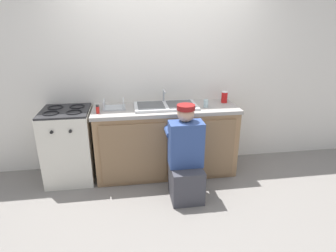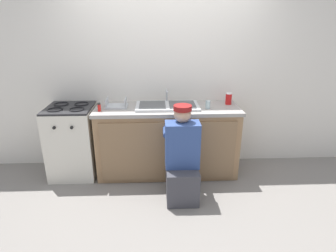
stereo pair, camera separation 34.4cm
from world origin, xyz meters
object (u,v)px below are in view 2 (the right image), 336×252
Objects in this scene: soda_cup_red at (229,99)px; water_glass at (208,105)px; sink_double_basin at (167,106)px; dish_rack_tray at (116,105)px; spice_bottle_red at (99,107)px; stove_range at (73,141)px; plumber_person at (182,162)px.

water_glass is at bearing -149.14° from soda_cup_red.
sink_double_basin reaches higher than dish_rack_tray.
dish_rack_tray is at bearing 174.09° from water_glass.
soda_cup_red is (1.65, 0.24, 0.02)m from spice_bottle_red.
dish_rack_tray is (-1.46, -0.06, -0.05)m from soda_cup_red.
stove_range is 0.66m from spice_bottle_red.
spice_bottle_red is 0.69× the size of soda_cup_red.
sink_double_basin is 7.62× the size of spice_bottle_red.
sink_double_basin is 2.86× the size of dish_rack_tray.
spice_bottle_red is at bearing -135.99° from dish_rack_tray.
soda_cup_red is (2.06, 0.10, 0.52)m from stove_range.
plumber_person is 1.12m from soda_cup_red.
stove_range is 6.25× the size of soda_cup_red.
sink_double_basin is at bearing 170.57° from water_glass.
stove_range is 2.12m from soda_cup_red.
soda_cup_red is at bearing 47.20° from plumber_person.
soda_cup_red reaches higher than spice_bottle_red.
sink_double_basin is 0.84× the size of stove_range.
sink_double_basin is at bearing -173.04° from soda_cup_red.
soda_cup_red is 0.54× the size of dish_rack_tray.
spice_bottle_red is (0.41, -0.14, 0.50)m from stove_range.
sink_double_basin is 0.85m from spice_bottle_red.
stove_range is 3.39× the size of dish_rack_tray.
spice_bottle_red is at bearing 153.68° from plumber_person.
stove_range is 9.51× the size of water_glass.
water_glass is (0.36, 0.54, 0.51)m from plumber_person.
water_glass is at bearing -5.91° from dish_rack_tray.
plumber_person is at bearing -77.24° from sink_double_basin.
dish_rack_tray is (0.18, 0.18, -0.03)m from spice_bottle_red.
plumber_person is 11.04× the size of water_glass.
spice_bottle_red reaches higher than water_glass.
plumber_person is 10.52× the size of spice_bottle_red.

